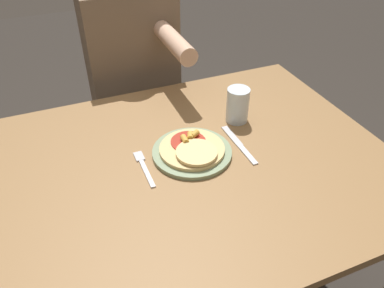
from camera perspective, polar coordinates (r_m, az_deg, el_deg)
name	(u,v)px	position (r m, az deg, el deg)	size (l,w,h in m)	color
dining_table	(193,184)	(1.24, 0.13, -6.08)	(1.26, 0.98, 0.74)	olive
plate	(192,152)	(1.20, 0.00, -1.25)	(0.26, 0.26, 0.01)	gray
pizza	(193,149)	(1.19, 0.09, -0.70)	(0.21, 0.21, 0.04)	#DBBC7A
fork	(144,166)	(1.16, -7.37, -3.38)	(0.03, 0.18, 0.00)	silver
knife	(240,145)	(1.25, 7.26, -0.15)	(0.02, 0.22, 0.00)	silver
drinking_glass	(238,105)	(1.34, 6.96, 5.92)	(0.08, 0.08, 0.13)	silver
person_diner	(133,67)	(1.75, -9.03, 11.46)	(0.39, 0.52, 1.27)	#2D2D38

